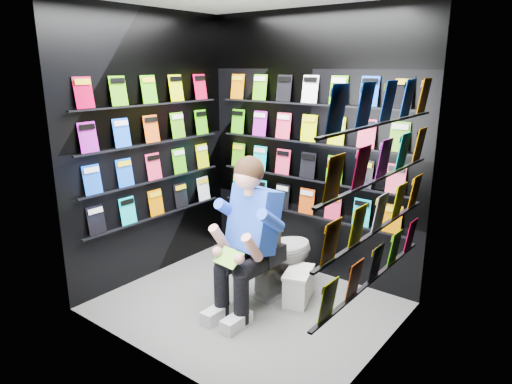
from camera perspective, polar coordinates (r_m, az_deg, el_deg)
The scene contains 13 objects.
floor at distance 4.21m, azimuth -1.15°, elevation -14.06°, with size 2.40×2.40×0.00m, color slate.
wall_back at distance 4.54m, azimuth 6.76°, elevation 5.58°, with size 2.40×0.04×2.60m, color black.
wall_front at distance 3.05m, azimuth -13.19°, elevation 0.36°, with size 2.40×0.04×2.60m, color black.
wall_left at distance 4.58m, azimuth -13.05°, elevation 5.37°, with size 0.04×2.00×2.60m, color black.
wall_right at distance 3.14m, azimuth 15.98°, elevation 0.60°, with size 0.04×2.00×2.60m, color black.
comics_back at distance 4.52m, azimuth 6.56°, elevation 5.60°, with size 2.10×0.06×1.37m, color #DA4D11, non-canonical shape.
comics_left at distance 4.55m, azimuth -12.81°, elevation 5.39°, with size 0.06×1.70×1.37m, color #DA4D11, non-canonical shape.
comics_right at distance 3.15m, azimuth 15.49°, elevation 0.78°, with size 0.06×1.70×1.37m, color #DA4D11, non-canonical shape.
toilet at distance 4.34m, azimuth 3.03°, elevation -7.70°, with size 0.42×0.75×0.73m, color silver.
longbox at distance 4.24m, azimuth 5.30°, elevation -11.77°, with size 0.20×0.37×0.27m, color white.
longbox_lid at distance 4.17m, azimuth 5.35°, elevation -9.92°, with size 0.22×0.38×0.03m, color white.
reader at distance 3.89m, azimuth -0.09°, elevation -3.62°, with size 0.56×0.82×1.52m, color blue, non-canonical shape.
held_comic at distance 3.72m, azimuth -3.44°, elevation -8.20°, with size 0.24×0.01×0.17m, color green.
Camera 1 is at (2.31, -2.83, 2.08)m, focal length 32.00 mm.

